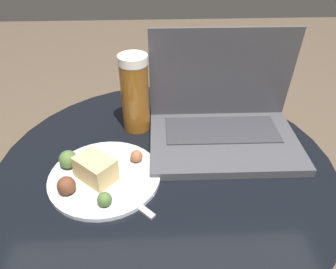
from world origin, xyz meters
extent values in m
cylinder|color=#515156|center=(0.00, 0.00, 0.29)|extent=(0.08, 0.08, 0.54)
cylinder|color=black|center=(0.00, 0.00, 0.56)|extent=(0.71, 0.71, 0.02)
cube|color=white|center=(-0.11, -0.03, 0.58)|extent=(0.19, 0.14, 0.00)
cube|color=#47474C|center=(0.14, 0.06, 0.58)|extent=(0.34, 0.23, 0.02)
cube|color=#333338|center=(0.14, 0.09, 0.59)|extent=(0.26, 0.11, 0.00)
cube|color=#47474C|center=(0.14, 0.16, 0.70)|extent=(0.34, 0.03, 0.23)
cube|color=black|center=(0.14, 0.16, 0.70)|extent=(0.31, 0.02, 0.20)
cylinder|color=brown|center=(-0.07, 0.14, 0.66)|extent=(0.07, 0.07, 0.17)
cylinder|color=white|center=(-0.07, 0.14, 0.75)|extent=(0.07, 0.07, 0.02)
cylinder|color=silver|center=(-0.12, -0.04, 0.58)|extent=(0.22, 0.22, 0.01)
cube|color=#DBB775|center=(-0.14, -0.05, 0.61)|extent=(0.09, 0.09, 0.05)
sphere|color=brown|center=(-0.19, -0.09, 0.60)|extent=(0.04, 0.04, 0.04)
sphere|color=#9E5B38|center=(-0.06, 0.00, 0.60)|extent=(0.03, 0.03, 0.03)
sphere|color=#4C6B33|center=(-0.11, -0.12, 0.60)|extent=(0.03, 0.03, 0.03)
sphere|color=#4C6B33|center=(-0.20, -0.01, 0.60)|extent=(0.04, 0.04, 0.04)
cube|color=silver|center=(-0.08, -0.10, 0.58)|extent=(0.10, 0.11, 0.00)
cube|color=silver|center=(-0.14, -0.03, 0.58)|extent=(0.06, 0.06, 0.00)
camera|label=1|loc=(-0.02, -0.53, 1.03)|focal=35.00mm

